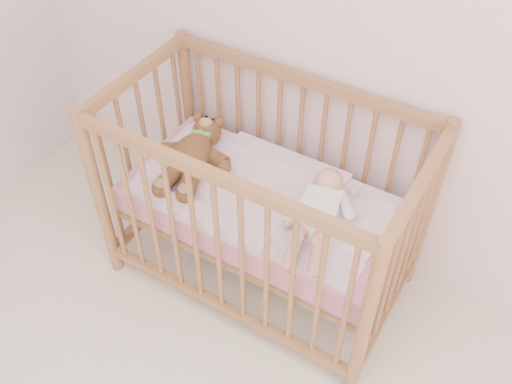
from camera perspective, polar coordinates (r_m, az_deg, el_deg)
The scene contains 6 objects.
wall_back at distance 2.23m, azimuth 15.91°, elevation 16.67°, with size 4.00×0.02×2.70m, color white.
crib at distance 2.56m, azimuth 0.58°, elevation -1.23°, with size 1.36×0.76×1.00m, color olive, non-canonical shape.
mattress at distance 2.57m, azimuth 0.57°, elevation -1.46°, with size 1.22×0.62×0.13m, color #D08197.
blanket at distance 2.52m, azimuth 0.59°, elevation -0.28°, with size 1.10×0.58×0.06m, color #E9A1C0, non-canonical shape.
baby at distance 2.36m, azimuth 6.32°, elevation -1.82°, with size 0.28×0.58×0.14m, color white, non-canonical shape.
teddy_bear at distance 2.60m, azimuth -6.45°, elevation 3.66°, with size 0.39×0.55×0.15m, color brown, non-canonical shape.
Camera 1 is at (0.48, 0.06, 2.34)m, focal length 40.00 mm.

